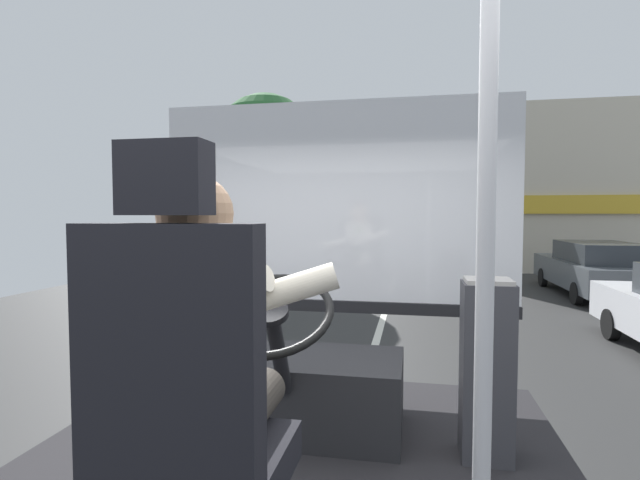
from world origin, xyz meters
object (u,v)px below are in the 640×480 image
object	(u,v)px
bus_driver	(204,344)
handrail_pole	(485,299)
driver_seat	(189,428)
parked_car_charcoal	(596,268)
fare_box	(486,369)
steering_console	(298,389)

from	to	relation	value
bus_driver	handrail_pole	distance (m)	0.79
driver_seat	handrail_pole	xyz separation A→B (m)	(0.77, 0.02, 0.38)
parked_car_charcoal	handrail_pole	bearing A→B (deg)	-110.23
fare_box	parked_car_charcoal	xyz separation A→B (m)	(3.97, 10.11, -0.56)
bus_driver	parked_car_charcoal	xyz separation A→B (m)	(4.91, 11.16, -0.91)
steering_console	fare_box	xyz separation A→B (m)	(0.94, -0.10, 0.20)
driver_seat	handrail_pole	bearing A→B (deg)	1.43
driver_seat	fare_box	xyz separation A→B (m)	(0.94, 1.15, -0.15)
steering_console	fare_box	size ratio (longest dim) A/B	1.28
driver_seat	steering_console	distance (m)	1.30
handrail_pole	fare_box	distance (m)	1.26
steering_console	parked_car_charcoal	size ratio (longest dim) A/B	0.25
bus_driver	steering_console	xyz separation A→B (m)	(0.00, 1.15, -0.55)
parked_car_charcoal	bus_driver	bearing A→B (deg)	-113.76
steering_console	handrail_pole	world-z (taller)	handrail_pole
handrail_pole	parked_car_charcoal	world-z (taller)	handrail_pole
handrail_pole	parked_car_charcoal	distance (m)	12.03
driver_seat	fare_box	size ratio (longest dim) A/B	1.56
steering_console	fare_box	distance (m)	0.97
handrail_pole	steering_console	bearing A→B (deg)	121.85
bus_driver	parked_car_charcoal	world-z (taller)	bus_driver
handrail_pole	driver_seat	bearing A→B (deg)	-178.57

